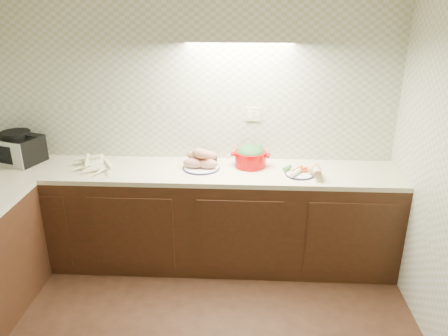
{
  "coord_description": "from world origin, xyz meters",
  "views": [
    {
      "loc": [
        0.49,
        -1.96,
        2.3
      ],
      "look_at": [
        0.32,
        1.25,
        1.02
      ],
      "focal_mm": 35.0,
      "sensor_mm": 36.0,
      "label": 1
    }
  ],
  "objects_px": {
    "parsnip_pile": "(99,163)",
    "onion_bowl": "(207,158)",
    "veg_plate": "(305,171)",
    "toaster_oven": "(17,148)",
    "dutch_oven": "(250,156)",
    "sweet_potato_plate": "(201,161)"
  },
  "relations": [
    {
      "from": "parsnip_pile",
      "to": "onion_bowl",
      "type": "xyz_separation_m",
      "value": [
        0.94,
        0.13,
        0.02
      ]
    },
    {
      "from": "veg_plate",
      "to": "toaster_oven",
      "type": "bearing_deg",
      "value": 175.96
    },
    {
      "from": "onion_bowl",
      "to": "dutch_oven",
      "type": "bearing_deg",
      "value": -6.78
    },
    {
      "from": "dutch_oven",
      "to": "parsnip_pile",
      "type": "bearing_deg",
      "value": -170.55
    },
    {
      "from": "toaster_oven",
      "to": "veg_plate",
      "type": "distance_m",
      "value": 2.53
    },
    {
      "from": "toaster_oven",
      "to": "dutch_oven",
      "type": "distance_m",
      "value": 2.07
    },
    {
      "from": "onion_bowl",
      "to": "toaster_oven",
      "type": "bearing_deg",
      "value": -178.39
    },
    {
      "from": "onion_bowl",
      "to": "veg_plate",
      "type": "distance_m",
      "value": 0.87
    },
    {
      "from": "dutch_oven",
      "to": "veg_plate",
      "type": "bearing_deg",
      "value": -15.71
    },
    {
      "from": "parsnip_pile",
      "to": "sweet_potato_plate",
      "type": "height_order",
      "value": "sweet_potato_plate"
    },
    {
      "from": "parsnip_pile",
      "to": "sweet_potato_plate",
      "type": "relative_size",
      "value": 1.29
    },
    {
      "from": "toaster_oven",
      "to": "sweet_potato_plate",
      "type": "distance_m",
      "value": 1.65
    },
    {
      "from": "parsnip_pile",
      "to": "veg_plate",
      "type": "xyz_separation_m",
      "value": [
        1.77,
        -0.1,
        0.01
      ]
    },
    {
      "from": "toaster_oven",
      "to": "sweet_potato_plate",
      "type": "bearing_deg",
      "value": 16.51
    },
    {
      "from": "toaster_oven",
      "to": "dutch_oven",
      "type": "xyz_separation_m",
      "value": [
        2.07,
        0.0,
        -0.04
      ]
    },
    {
      "from": "veg_plate",
      "to": "dutch_oven",
      "type": "bearing_deg",
      "value": 158.42
    },
    {
      "from": "toaster_oven",
      "to": "veg_plate",
      "type": "relative_size",
      "value": 1.44
    },
    {
      "from": "onion_bowl",
      "to": "dutch_oven",
      "type": "height_order",
      "value": "dutch_oven"
    },
    {
      "from": "onion_bowl",
      "to": "dutch_oven",
      "type": "relative_size",
      "value": 0.5
    },
    {
      "from": "sweet_potato_plate",
      "to": "onion_bowl",
      "type": "relative_size",
      "value": 1.89
    },
    {
      "from": "parsnip_pile",
      "to": "veg_plate",
      "type": "height_order",
      "value": "veg_plate"
    },
    {
      "from": "parsnip_pile",
      "to": "dutch_oven",
      "type": "height_order",
      "value": "dutch_oven"
    }
  ]
}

